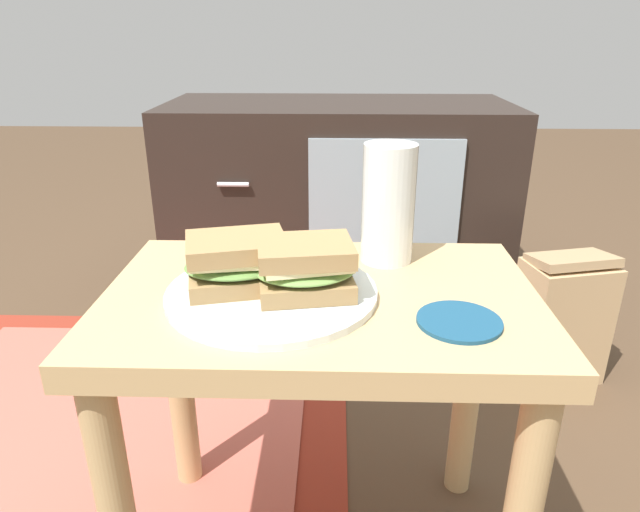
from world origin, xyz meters
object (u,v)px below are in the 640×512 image
(coaster, at_px, (459,321))
(paper_bag, at_px, (562,318))
(sandwich_back, at_px, (305,268))
(tv_cabinet, at_px, (337,203))
(beer_glass, at_px, (388,206))
(sandwich_front, at_px, (237,262))
(plate, at_px, (272,293))

(coaster, relative_size, paper_bag, 0.31)
(paper_bag, bearing_deg, sandwich_back, -136.67)
(tv_cabinet, distance_m, coaster, 1.05)
(sandwich_back, height_order, paper_bag, sandwich_back)
(tv_cabinet, height_order, beer_glass, beer_glass)
(coaster, bearing_deg, sandwich_front, 164.98)
(paper_bag, bearing_deg, beer_glass, -138.73)
(coaster, bearing_deg, sandwich_back, 162.85)
(coaster, bearing_deg, paper_bag, 56.93)
(tv_cabinet, xyz_separation_m, sandwich_back, (-0.04, -0.97, 0.21))
(paper_bag, bearing_deg, tv_cabinet, 139.72)
(sandwich_back, bearing_deg, sandwich_front, 169.55)
(sandwich_front, height_order, sandwich_back, same)
(beer_glass, bearing_deg, plate, -140.72)
(sandwich_back, distance_m, beer_glass, 0.18)
(tv_cabinet, bearing_deg, coaster, -82.27)
(beer_glass, bearing_deg, paper_bag, 41.27)
(tv_cabinet, bearing_deg, sandwich_back, -92.42)
(coaster, bearing_deg, plate, 164.12)
(tv_cabinet, xyz_separation_m, sandwich_front, (-0.13, -0.95, 0.21))
(plate, xyz_separation_m, beer_glass, (0.15, 0.13, 0.08))
(sandwich_front, height_order, beer_glass, beer_glass)
(plate, xyz_separation_m, coaster, (0.22, -0.06, -0.00))
(coaster, bearing_deg, beer_glass, 110.21)
(plate, relative_size, coaster, 2.72)
(plate, height_order, sandwich_front, sandwich_front)
(plate, bearing_deg, sandwich_back, -10.45)
(coaster, height_order, paper_bag, coaster)
(sandwich_front, xyz_separation_m, coaster, (0.27, -0.07, -0.04))
(beer_glass, bearing_deg, coaster, -69.79)
(tv_cabinet, relative_size, sandwich_back, 6.95)
(sandwich_front, relative_size, beer_glass, 0.89)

